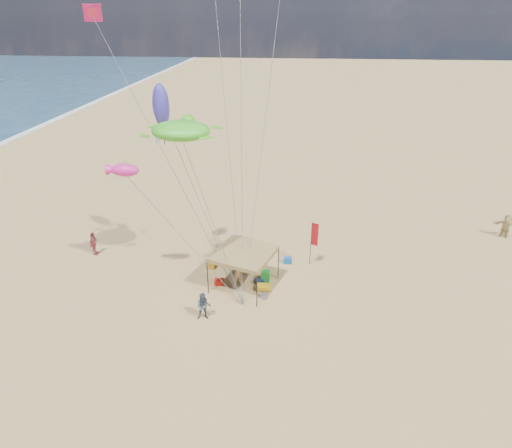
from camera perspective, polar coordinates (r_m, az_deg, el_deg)
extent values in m
plane|color=tan|center=(24.80, -0.69, -11.42)|extent=(280.00, 280.00, 0.00)
cylinder|color=black|center=(28.11, -3.07, -3.84)|extent=(0.06, 0.06, 2.12)
cylinder|color=black|center=(26.96, 2.96, -5.28)|extent=(0.06, 0.06, 2.12)
cylinder|color=black|center=(25.78, -6.38, -7.06)|extent=(0.06, 0.06, 2.12)
cylinder|color=black|center=(24.51, 0.10, -8.84)|extent=(0.06, 0.06, 2.12)
cube|color=olive|center=(25.66, -1.63, -3.93)|extent=(4.18, 4.18, 0.25)
pyramid|color=olive|center=(25.08, -1.67, -1.59)|extent=(6.08, 6.08, 1.06)
cylinder|color=black|center=(28.39, 7.24, -2.55)|extent=(0.04, 0.04, 3.11)
cube|color=#B20E18|center=(27.99, 7.75, -1.38)|extent=(0.43, 0.20, 1.56)
cube|color=red|center=(26.93, -4.88, -7.60)|extent=(0.54, 0.38, 0.38)
cube|color=#124D95|center=(29.04, 4.18, -4.81)|extent=(0.54, 0.38, 0.38)
cylinder|color=#0C1B36|center=(26.98, 0.45, -7.44)|extent=(0.69, 0.54, 0.36)
cylinder|color=orange|center=(29.86, -4.35, -3.88)|extent=(0.54, 0.69, 0.36)
cube|color=#188823|center=(27.06, 1.26, -6.90)|extent=(0.50, 0.50, 0.70)
cube|color=#C78716|center=(28.52, -5.97, -5.14)|extent=(0.50, 0.50, 0.70)
cube|color=slate|center=(25.71, 1.03, -9.48)|extent=(0.34, 0.30, 0.28)
cube|color=yellow|center=(26.37, 1.04, -8.28)|extent=(0.90, 0.50, 0.24)
imported|color=tan|center=(26.27, -2.38, -6.45)|extent=(0.77, 0.57, 1.92)
imported|color=#3C4653|center=(23.96, -6.90, -10.73)|extent=(0.88, 0.73, 1.64)
imported|color=beige|center=(28.68, -3.28, -3.51)|extent=(1.37, 1.12, 1.84)
imported|color=#B0444F|center=(31.67, -20.60, -2.42)|extent=(0.44, 0.99, 1.67)
imported|color=tan|center=(36.80, 30.04, -0.22)|extent=(1.70, 1.36, 1.81)
ellipsoid|color=green|center=(24.14, -9.90, 12.02)|extent=(3.60, 3.08, 1.07)
ellipsoid|color=#E92094|center=(25.31, -16.87, 6.80)|extent=(1.77, 1.30, 0.71)
ellipsoid|color=#3F33A7|center=(26.46, -12.40, 14.97)|extent=(1.24, 1.24, 2.52)
cube|color=#DB1768|center=(31.91, -20.71, 24.56)|extent=(1.22, 0.94, 1.03)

